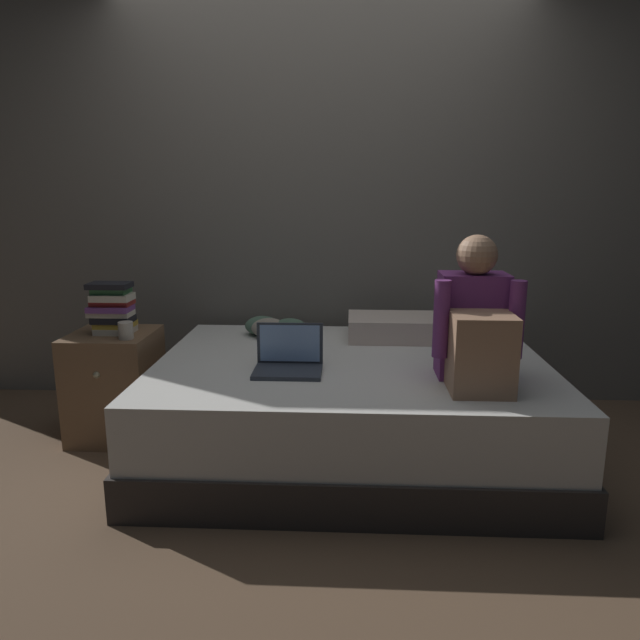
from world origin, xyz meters
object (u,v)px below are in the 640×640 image
nightstand (115,385)px  clothes_pile (274,327)px  bed (351,407)px  person_sitting (476,328)px  laptop (289,360)px  book_stack (112,308)px  pillow (397,327)px  mug (126,330)px

nightstand → clothes_pile: 0.94m
bed → person_sitting: size_ratio=3.05×
clothes_pile → laptop: bearing=-76.5°
bed → book_stack: 1.37m
pillow → mug: mug is taller
bed → person_sitting: 0.81m
clothes_pile → mug: bearing=-148.9°
book_stack → nightstand: bearing=163.1°
laptop → pillow: size_ratio=0.57×
person_sitting → mug: bearing=168.7°
person_sitting → pillow: person_sitting is taller
person_sitting → book_stack: 1.88m
clothes_pile → book_stack: bearing=-159.0°
pillow → mug: 1.50m
nightstand → book_stack: size_ratio=2.13×
bed → pillow: (0.26, 0.45, 0.32)m
laptop → mug: bearing=165.5°
person_sitting → pillow: bearing=110.1°
nightstand → person_sitting: size_ratio=0.91×
nightstand → clothes_pile: clothes_pile is taller
person_sitting → mug: size_ratio=7.28×
nightstand → book_stack: 0.43m
mug → nightstand: bearing=137.3°
nightstand → book_stack: bearing=-16.9°
nightstand → laptop: size_ratio=1.85×
laptop → book_stack: size_ratio=1.15×
nightstand → clothes_pile: bearing=20.2°
bed → person_sitting: (0.55, -0.32, 0.51)m
pillow → clothes_pile: bearing=180.0°
person_sitting → clothes_pile: (-1.00, 0.77, -0.19)m
bed → nightstand: size_ratio=3.37×
laptop → clothes_pile: (-0.16, 0.66, 0.00)m
person_sitting → book_stack: size_ratio=2.35×
laptop → book_stack: bearing=160.9°
nightstand → laptop: bearing=-19.0°
person_sitting → clothes_pile: bearing=142.4°
clothes_pile → person_sitting: bearing=-37.6°
nightstand → mug: mug is taller
nightstand → laptop: laptop is taller
bed → pillow: bearing=59.7°
pillow → book_stack: (-1.54, -0.32, 0.16)m
pillow → mug: (-1.43, -0.43, 0.07)m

